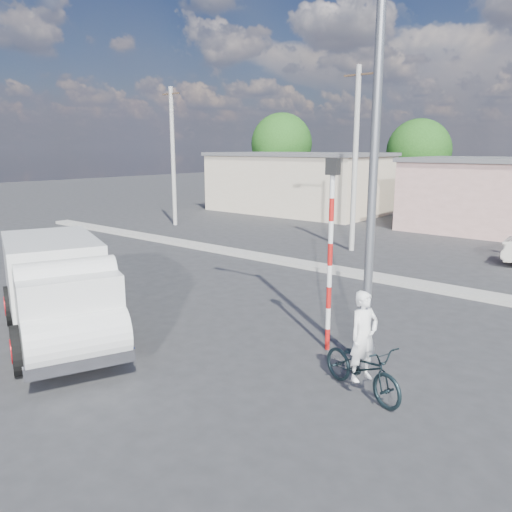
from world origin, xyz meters
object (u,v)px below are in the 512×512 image
Objects in this scene: bicycle at (362,368)px; traffic_pole at (331,239)px; streetlight at (368,127)px; cyclist at (363,351)px; truck at (59,289)px.

traffic_pole is (-1.63, 1.42, 2.07)m from bicycle.
bicycle is 2.99m from traffic_pole.
streetlight is (0.94, -0.30, 2.37)m from traffic_pole.
traffic_pole is at bearing 68.31° from cyclist.
traffic_pole is at bearing 68.31° from bicycle.
truck reaches higher than cyclist.
bicycle is at bearing 0.00° from cyclist.
truck is at bearing 127.66° from cyclist.
traffic_pole is 0.48× the size of streetlight.
traffic_pole is at bearing 162.27° from streetlight.
streetlight reaches higher than truck.
streetlight is (6.09, 3.36, 3.65)m from truck.
bicycle is at bearing 40.41° from truck.
traffic_pole is 2.56m from streetlight.
cyclist is 0.19× the size of streetlight.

